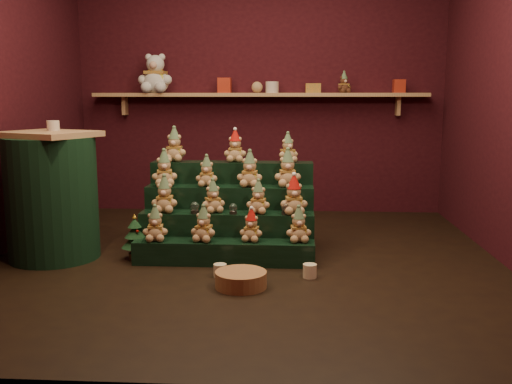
# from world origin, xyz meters

# --- Properties ---
(ground) EXTENTS (4.00, 4.00, 0.00)m
(ground) POSITION_xyz_m (0.00, 0.00, 0.00)
(ground) COLOR black
(ground) RESTS_ON ground
(back_wall) EXTENTS (4.00, 0.10, 2.80)m
(back_wall) POSITION_xyz_m (0.00, 2.05, 1.40)
(back_wall) COLOR black
(back_wall) RESTS_ON ground
(front_wall) EXTENTS (4.00, 0.10, 2.80)m
(front_wall) POSITION_xyz_m (0.00, -2.05, 1.40)
(front_wall) COLOR black
(front_wall) RESTS_ON ground
(back_shelf) EXTENTS (3.60, 0.26, 0.24)m
(back_shelf) POSITION_xyz_m (0.00, 1.87, 1.29)
(back_shelf) COLOR tan
(back_shelf) RESTS_ON ground
(riser_tier_front) EXTENTS (1.40, 0.22, 0.18)m
(riser_tier_front) POSITION_xyz_m (-0.16, -0.11, 0.09)
(riser_tier_front) COLOR black
(riser_tier_front) RESTS_ON ground
(riser_tier_midfront) EXTENTS (1.40, 0.22, 0.36)m
(riser_tier_midfront) POSITION_xyz_m (-0.16, 0.11, 0.18)
(riser_tier_midfront) COLOR black
(riser_tier_midfront) RESTS_ON ground
(riser_tier_midback) EXTENTS (1.40, 0.22, 0.54)m
(riser_tier_midback) POSITION_xyz_m (-0.16, 0.33, 0.27)
(riser_tier_midback) COLOR black
(riser_tier_midback) RESTS_ON ground
(riser_tier_back) EXTENTS (1.40, 0.22, 0.72)m
(riser_tier_back) POSITION_xyz_m (-0.16, 0.55, 0.36)
(riser_tier_back) COLOR black
(riser_tier_back) RESTS_ON ground
(teddy_0) EXTENTS (0.21, 0.20, 0.27)m
(teddy_0) POSITION_xyz_m (-0.69, -0.13, 0.32)
(teddy_0) COLOR tan
(teddy_0) RESTS_ON riser_tier_front
(teddy_1) EXTENTS (0.23, 0.21, 0.27)m
(teddy_1) POSITION_xyz_m (-0.31, -0.12, 0.32)
(teddy_1) COLOR tan
(teddy_1) RESTS_ON riser_tier_front
(teddy_2) EXTENTS (0.20, 0.19, 0.25)m
(teddy_2) POSITION_xyz_m (0.06, -0.10, 0.30)
(teddy_2) COLOR tan
(teddy_2) RESTS_ON riser_tier_front
(teddy_3) EXTENTS (0.22, 0.20, 0.27)m
(teddy_3) POSITION_xyz_m (0.42, -0.09, 0.32)
(teddy_3) COLOR tan
(teddy_3) RESTS_ON riser_tier_front
(teddy_4) EXTENTS (0.21, 0.19, 0.29)m
(teddy_4) POSITION_xyz_m (-0.66, 0.09, 0.51)
(teddy_4) COLOR tan
(teddy_4) RESTS_ON riser_tier_midfront
(teddy_5) EXTENTS (0.24, 0.24, 0.26)m
(teddy_5) POSITION_xyz_m (-0.27, 0.11, 0.49)
(teddy_5) COLOR tan
(teddy_5) RESTS_ON riser_tier_midfront
(teddy_6) EXTENTS (0.21, 0.19, 0.26)m
(teddy_6) POSITION_xyz_m (0.10, 0.09, 0.49)
(teddy_6) COLOR tan
(teddy_6) RESTS_ON riser_tier_midfront
(teddy_7) EXTENTS (0.24, 0.22, 0.30)m
(teddy_7) POSITION_xyz_m (0.38, 0.09, 0.51)
(teddy_7) COLOR tan
(teddy_7) RESTS_ON riser_tier_midfront
(teddy_8) EXTENTS (0.25, 0.24, 0.30)m
(teddy_8) POSITION_xyz_m (-0.71, 0.32, 0.69)
(teddy_8) COLOR tan
(teddy_8) RESTS_ON riser_tier_midback
(teddy_9) EXTENTS (0.18, 0.16, 0.25)m
(teddy_9) POSITION_xyz_m (-0.35, 0.31, 0.67)
(teddy_9) COLOR tan
(teddy_9) RESTS_ON riser_tier_midback
(teddy_10) EXTENTS (0.22, 0.20, 0.30)m
(teddy_10) POSITION_xyz_m (0.01, 0.31, 0.69)
(teddy_10) COLOR tan
(teddy_10) RESTS_ON riser_tier_midback
(teddy_11) EXTENTS (0.24, 0.22, 0.31)m
(teddy_11) POSITION_xyz_m (0.33, 0.34, 0.69)
(teddy_11) COLOR tan
(teddy_11) RESTS_ON riser_tier_midback
(teddy_12) EXTENTS (0.21, 0.19, 0.29)m
(teddy_12) POSITION_xyz_m (-0.67, 0.56, 0.87)
(teddy_12) COLOR tan
(teddy_12) RESTS_ON riser_tier_back
(teddy_13) EXTENTS (0.20, 0.18, 0.27)m
(teddy_13) POSITION_xyz_m (-0.13, 0.56, 0.86)
(teddy_13) COLOR tan
(teddy_13) RESTS_ON riser_tier_back
(teddy_14) EXTENTS (0.23, 0.23, 0.25)m
(teddy_14) POSITION_xyz_m (0.32, 0.55, 0.85)
(teddy_14) COLOR tan
(teddy_14) RESTS_ON riser_tier_back
(snow_globe_a) EXTENTS (0.07, 0.07, 0.10)m
(snow_globe_a) POSITION_xyz_m (-0.41, 0.05, 0.41)
(snow_globe_a) COLOR black
(snow_globe_a) RESTS_ON riser_tier_midfront
(snow_globe_b) EXTENTS (0.06, 0.06, 0.09)m
(snow_globe_b) POSITION_xyz_m (-0.10, 0.05, 0.40)
(snow_globe_b) COLOR black
(snow_globe_b) RESTS_ON riser_tier_midfront
(snow_globe_c) EXTENTS (0.07, 0.07, 0.09)m
(snow_globe_c) POSITION_xyz_m (0.32, 0.05, 0.41)
(snow_globe_c) COLOR black
(snow_globe_c) RESTS_ON riser_tier_midfront
(side_table) EXTENTS (0.83, 0.77, 1.01)m
(side_table) POSITION_xyz_m (-1.53, -0.03, 0.50)
(side_table) COLOR tan
(side_table) RESTS_ON ground
(table_ornament) EXTENTS (0.10, 0.10, 0.08)m
(table_ornament) POSITION_xyz_m (-1.53, 0.07, 1.05)
(table_ornament) COLOR beige
(table_ornament) RESTS_ON side_table
(mini_christmas_tree) EXTENTS (0.22, 0.22, 0.37)m
(mini_christmas_tree) POSITION_xyz_m (-0.88, -0.04, 0.18)
(mini_christmas_tree) COLOR #472D19
(mini_christmas_tree) RESTS_ON ground
(mug_left) EXTENTS (0.09, 0.09, 0.09)m
(mug_left) POSITION_xyz_m (-0.15, -0.45, 0.05)
(mug_left) COLOR beige
(mug_left) RESTS_ON ground
(mug_right) EXTENTS (0.10, 0.10, 0.10)m
(mug_right) POSITION_xyz_m (0.50, -0.42, 0.05)
(mug_right) COLOR beige
(mug_right) RESTS_ON ground
(wicker_basket) EXTENTS (0.46, 0.46, 0.11)m
(wicker_basket) POSITION_xyz_m (0.02, -0.66, 0.05)
(wicker_basket) COLOR #9E6B40
(wicker_basket) RESTS_ON ground
(white_bear) EXTENTS (0.39, 0.35, 0.52)m
(white_bear) POSITION_xyz_m (-1.12, 1.84, 1.58)
(white_bear) COLOR silver
(white_bear) RESTS_ON back_shelf
(brown_bear) EXTENTS (0.20, 0.19, 0.22)m
(brown_bear) POSITION_xyz_m (0.91, 1.84, 1.43)
(brown_bear) COLOR #512D1B
(brown_bear) RESTS_ON back_shelf
(gift_tin_red_a) EXTENTS (0.14, 0.14, 0.16)m
(gift_tin_red_a) POSITION_xyz_m (-0.37, 1.85, 1.40)
(gift_tin_red_a) COLOR #B3301B
(gift_tin_red_a) RESTS_ON back_shelf
(gift_tin_cream) EXTENTS (0.14, 0.14, 0.12)m
(gift_tin_cream) POSITION_xyz_m (0.14, 1.85, 1.38)
(gift_tin_cream) COLOR beige
(gift_tin_cream) RESTS_ON back_shelf
(gift_tin_red_b) EXTENTS (0.12, 0.12, 0.14)m
(gift_tin_red_b) POSITION_xyz_m (1.49, 1.85, 1.39)
(gift_tin_red_b) COLOR #B3301B
(gift_tin_red_b) RESTS_ON back_shelf
(shelf_plush_ball) EXTENTS (0.12, 0.12, 0.12)m
(shelf_plush_ball) POSITION_xyz_m (-0.02, 1.85, 1.38)
(shelf_plush_ball) COLOR tan
(shelf_plush_ball) RESTS_ON back_shelf
(scarf_gift_box) EXTENTS (0.16, 0.10, 0.10)m
(scarf_gift_box) POSITION_xyz_m (0.58, 1.85, 1.37)
(scarf_gift_box) COLOR orange
(scarf_gift_box) RESTS_ON back_shelf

